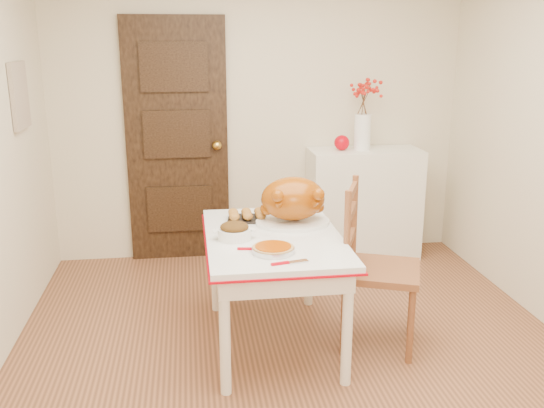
{
  "coord_description": "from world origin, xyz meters",
  "views": [
    {
      "loc": [
        -0.6,
        -3.08,
        1.88
      ],
      "look_at": [
        -0.12,
        0.36,
        0.9
      ],
      "focal_mm": 39.31,
      "sensor_mm": 36.0,
      "label": 1
    }
  ],
  "objects": [
    {
      "name": "berry_vase",
      "position": [
        0.86,
        1.78,
        1.27
      ],
      "size": [
        0.33,
        0.33,
        0.63
      ],
      "primitive_type": null,
      "color": "white",
      "rests_on": "sideboard"
    },
    {
      "name": "photo_board",
      "position": [
        -1.73,
        1.2,
        1.5
      ],
      "size": [
        0.03,
        0.35,
        0.45
      ],
      "primitive_type": "cube",
      "color": "tan",
      "rests_on": "ground"
    },
    {
      "name": "shaker_pair",
      "position": [
        0.14,
        0.77,
        0.77
      ],
      "size": [
        0.1,
        0.05,
        0.09
      ],
      "primitive_type": null,
      "rotation": [
        0.0,
        0.0,
        0.17
      ],
      "color": "white",
      "rests_on": "kitchen_table"
    },
    {
      "name": "chair_oak",
      "position": [
        0.54,
        0.21,
        0.52
      ],
      "size": [
        0.6,
        0.6,
        1.04
      ],
      "primitive_type": null,
      "rotation": [
        0.0,
        0.0,
        1.19
      ],
      "color": "brown",
      "rests_on": "floor"
    },
    {
      "name": "rolls_tray",
      "position": [
        -0.24,
        0.64,
        0.76
      ],
      "size": [
        0.27,
        0.23,
        0.07
      ],
      "primitive_type": null,
      "rotation": [
        0.0,
        0.0,
        -0.14
      ],
      "color": "#AF692F",
      "rests_on": "kitchen_table"
    },
    {
      "name": "apple",
      "position": [
        0.68,
        1.78,
        1.02
      ],
      "size": [
        0.13,
        0.13,
        0.13
      ],
      "primitive_type": "sphere",
      "color": "#B8000D",
      "rests_on": "sideboard"
    },
    {
      "name": "wall_front",
      "position": [
        0.0,
        -2.0,
        1.25
      ],
      "size": [
        3.5,
        0.0,
        2.5
      ],
      "primitive_type": "cube",
      "color": "beige",
      "rests_on": "ground"
    },
    {
      "name": "floor",
      "position": [
        0.0,
        0.0,
        0.0
      ],
      "size": [
        3.5,
        4.0,
        0.0
      ],
      "primitive_type": "cube",
      "color": "brown",
      "rests_on": "ground"
    },
    {
      "name": "carving_knife",
      "position": [
        -0.24,
        0.06,
        0.73
      ],
      "size": [
        0.24,
        0.09,
        0.01
      ],
      "primitive_type": null,
      "rotation": [
        0.0,
        0.0,
        -0.16
      ],
      "color": "silver",
      "rests_on": "kitchen_table"
    },
    {
      "name": "kitchen_table",
      "position": [
        -0.12,
        0.31,
        0.36
      ],
      "size": [
        0.83,
        1.21,
        0.72
      ],
      "primitive_type": null,
      "color": "silver",
      "rests_on": "floor"
    },
    {
      "name": "pumpkin_pie",
      "position": [
        -0.16,
        0.01,
        0.75
      ],
      "size": [
        0.27,
        0.27,
        0.05
      ],
      "primitive_type": "cylinder",
      "rotation": [
        0.0,
        0.0,
        0.12
      ],
      "color": "#933600",
      "rests_on": "kitchen_table"
    },
    {
      "name": "door_back",
      "position": [
        -0.7,
        1.97,
        1.03
      ],
      "size": [
        0.85,
        0.06,
        2.06
      ],
      "primitive_type": "cube",
      "color": "black",
      "rests_on": "ground"
    },
    {
      "name": "stuffing_dish",
      "position": [
        -0.35,
        0.27,
        0.77
      ],
      "size": [
        0.3,
        0.27,
        0.1
      ],
      "primitive_type": null,
      "rotation": [
        0.0,
        0.0,
        -0.32
      ],
      "color": "#4B2B0B",
      "rests_on": "kitchen_table"
    },
    {
      "name": "drinking_glass",
      "position": [
        -0.04,
        0.77,
        0.78
      ],
      "size": [
        0.08,
        0.08,
        0.11
      ],
      "primitive_type": "cylinder",
      "rotation": [
        0.0,
        0.0,
        0.32
      ],
      "color": "white",
      "rests_on": "kitchen_table"
    },
    {
      "name": "turkey_platter",
      "position": [
        0.04,
        0.51,
        0.87
      ],
      "size": [
        0.54,
        0.47,
        0.3
      ],
      "primitive_type": null,
      "rotation": [
        0.0,
        0.0,
        -0.19
      ],
      "color": "#A34D09",
      "rests_on": "kitchen_table"
    },
    {
      "name": "sideboard",
      "position": [
        0.89,
        1.78,
        0.48
      ],
      "size": [
        0.95,
        0.42,
        0.95
      ],
      "primitive_type": "cube",
      "color": "white",
      "rests_on": "floor"
    },
    {
      "name": "pie_server",
      "position": [
        -0.1,
        -0.17,
        0.73
      ],
      "size": [
        0.22,
        0.1,
        0.01
      ],
      "primitive_type": null,
      "rotation": [
        0.0,
        0.0,
        0.21
      ],
      "color": "silver",
      "rests_on": "kitchen_table"
    },
    {
      "name": "wall_back",
      "position": [
        0.0,
        2.0,
        1.25
      ],
      "size": [
        3.5,
        0.0,
        2.5
      ],
      "primitive_type": "cube",
      "color": "beige",
      "rests_on": "ground"
    }
  ]
}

